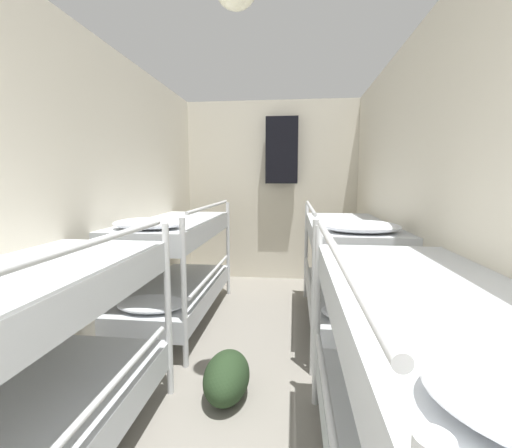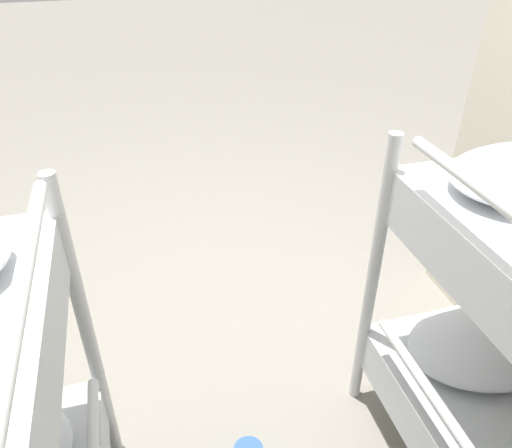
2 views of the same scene
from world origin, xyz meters
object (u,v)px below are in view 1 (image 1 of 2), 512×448
at_px(bunk_stack_left_far, 176,262).
at_px(bunk_stack_right_far, 347,267).
at_px(duffel_bag, 227,377).
at_px(bunk_stack_right_near, 437,413).
at_px(hanging_coat, 282,150).
at_px(bunk_stack_left_near, 0,382).

relative_size(bunk_stack_left_far, bunk_stack_right_far, 1.00).
bearing_deg(duffel_bag, bunk_stack_right_near, -44.11).
distance_m(duffel_bag, hanging_coat, 3.21).
relative_size(bunk_stack_left_far, duffel_bag, 3.67).
relative_size(bunk_stack_left_near, hanging_coat, 1.97).
distance_m(bunk_stack_right_far, hanging_coat, 2.10).
bearing_deg(hanging_coat, duffel_bag, -95.17).
bearing_deg(duffel_bag, bunk_stack_left_near, -129.47).
bearing_deg(hanging_coat, bunk_stack_right_far, -66.34).
distance_m(bunk_stack_right_near, bunk_stack_right_far, 2.06).
bearing_deg(bunk_stack_left_far, bunk_stack_left_near, -90.00).
height_order(bunk_stack_left_near, bunk_stack_left_far, same).
bearing_deg(bunk_stack_left_near, hanging_coat, 74.72).
bearing_deg(duffel_bag, bunk_stack_left_far, 122.79).
distance_m(bunk_stack_left_near, bunk_stack_left_far, 2.06).
relative_size(bunk_stack_left_far, hanging_coat, 1.97).
distance_m(bunk_stack_left_far, hanging_coat, 2.21).
height_order(bunk_stack_right_far, duffel_bag, bunk_stack_right_far).
xyz_separation_m(bunk_stack_left_near, duffel_bag, (0.74, 0.90, -0.48)).
bearing_deg(bunk_stack_right_far, bunk_stack_left_far, 180.00).
relative_size(bunk_stack_left_near, bunk_stack_right_near, 1.00).
bearing_deg(bunk_stack_right_far, bunk_stack_right_near, -90.00).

